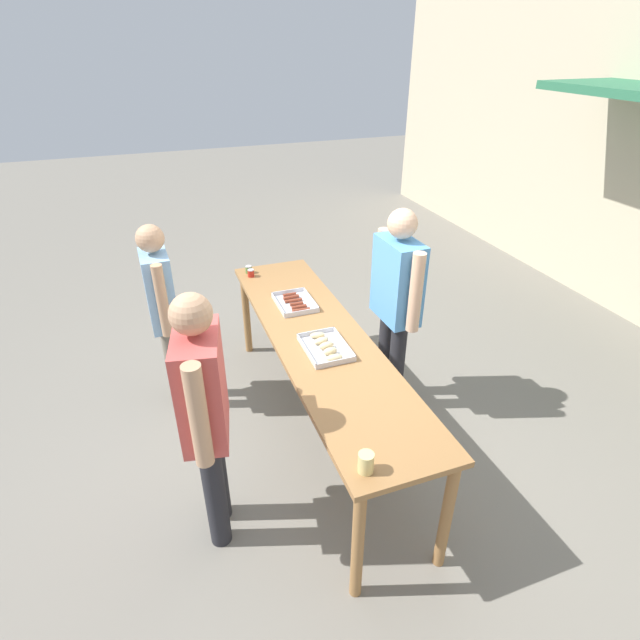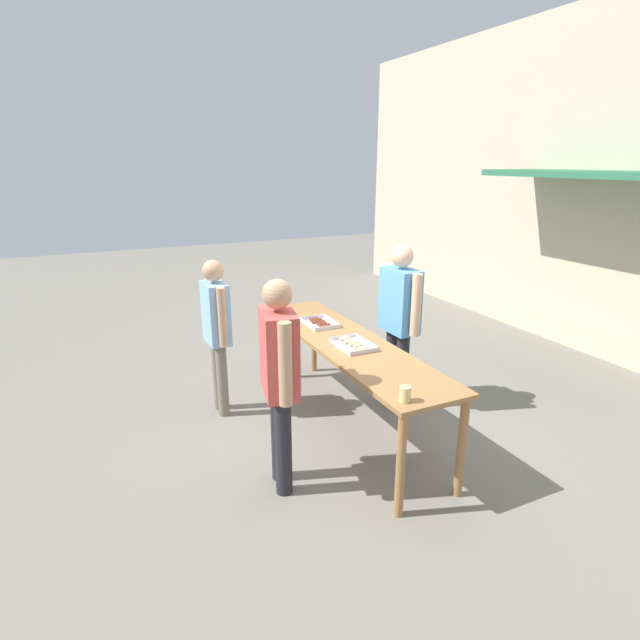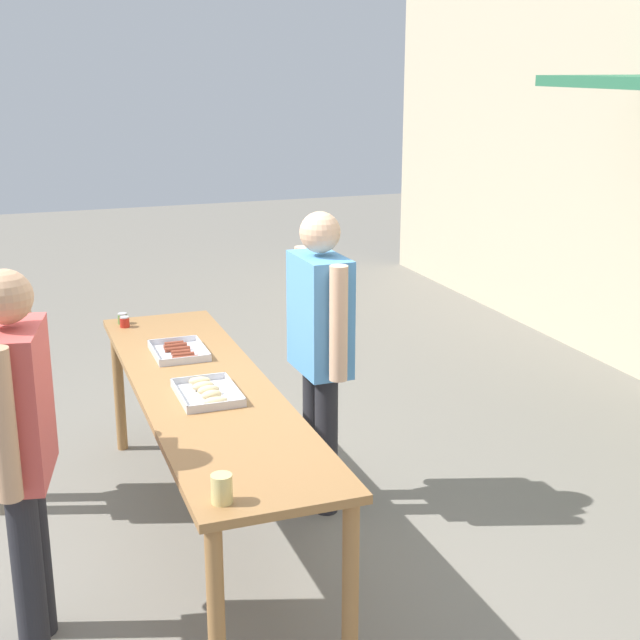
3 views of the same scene
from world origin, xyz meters
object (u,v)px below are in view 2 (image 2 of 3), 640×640
(person_customer_holding_hotdog, at_px, (216,324))
(condiment_jar_mustard, at_px, (276,306))
(food_tray_buns, at_px, (354,345))
(person_customer_with_cup, at_px, (279,369))
(person_server_behind_table, at_px, (399,313))
(beer_cup, at_px, (405,394))
(condiment_jar_ketchup, at_px, (279,308))
(food_tray_sausages, at_px, (320,323))

(person_customer_holding_hotdog, bearing_deg, condiment_jar_mustard, -60.26)
(food_tray_buns, bearing_deg, person_customer_with_cup, -62.21)
(food_tray_buns, xyz_separation_m, condiment_jar_mustard, (-1.48, -0.22, 0.01))
(food_tray_buns, distance_m, person_customer_holding_hotdog, 1.43)
(person_server_behind_table, xyz_separation_m, person_customer_holding_hotdog, (-0.63, -1.77, -0.06))
(condiment_jar_mustard, relative_size, beer_cup, 0.60)
(person_customer_holding_hotdog, bearing_deg, food_tray_buns, -134.83)
(food_tray_buns, relative_size, person_customer_with_cup, 0.24)
(condiment_jar_ketchup, bearing_deg, person_customer_with_cup, -20.47)
(condiment_jar_mustard, height_order, beer_cup, beer_cup)
(food_tray_sausages, bearing_deg, condiment_jar_ketchup, -161.94)
(condiment_jar_mustard, bearing_deg, food_tray_buns, 8.36)
(beer_cup, xyz_separation_m, person_customer_holding_hotdog, (-2.10, -0.84, 0.02))
(person_customer_with_cup, bearing_deg, condiment_jar_mustard, -8.48)
(condiment_jar_mustard, bearing_deg, food_tray_sausages, 16.14)
(food_tray_sausages, height_order, person_customer_with_cup, person_customer_with_cup)
(food_tray_buns, xyz_separation_m, person_server_behind_table, (-0.35, 0.73, 0.12))
(person_server_behind_table, height_order, person_customer_with_cup, person_server_behind_table)
(person_customer_with_cup, bearing_deg, condiment_jar_ketchup, -9.34)
(food_tray_buns, bearing_deg, person_server_behind_table, 115.32)
(condiment_jar_ketchup, xyz_separation_m, beer_cup, (2.52, 0.01, 0.02))
(food_tray_sausages, distance_m, condiment_jar_mustard, 0.78)
(food_tray_buns, relative_size, condiment_jar_mustard, 6.06)
(condiment_jar_ketchup, height_order, beer_cup, beer_cup)
(condiment_jar_ketchup, bearing_deg, person_customer_holding_hotdog, -63.09)
(beer_cup, relative_size, person_customer_with_cup, 0.07)
(condiment_jar_mustard, bearing_deg, condiment_jar_ketchup, 0.52)
(food_tray_sausages, xyz_separation_m, person_customer_holding_hotdog, (-0.25, -1.04, 0.07))
(condiment_jar_ketchup, bearing_deg, food_tray_buns, 8.85)
(person_customer_holding_hotdog, bearing_deg, beer_cup, -160.10)
(food_tray_buns, bearing_deg, person_customer_holding_hotdog, -133.05)
(food_tray_sausages, bearing_deg, beer_cup, -6.32)
(food_tray_sausages, relative_size, person_server_behind_table, 0.23)
(food_tray_buns, distance_m, person_customer_with_cup, 1.04)
(person_server_behind_table, bearing_deg, condiment_jar_mustard, -141.54)
(food_tray_sausages, relative_size, beer_cup, 3.45)
(condiment_jar_mustard, xyz_separation_m, condiment_jar_ketchup, (0.09, 0.00, 0.00))
(condiment_jar_mustard, xyz_separation_m, person_customer_with_cup, (1.96, -0.70, 0.09))
(food_tray_sausages, height_order, condiment_jar_mustard, condiment_jar_mustard)
(person_server_behind_table, distance_m, person_customer_holding_hotdog, 1.88)
(beer_cup, height_order, person_customer_holding_hotdog, person_customer_holding_hotdog)
(person_server_behind_table, bearing_deg, food_tray_sausages, -119.03)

